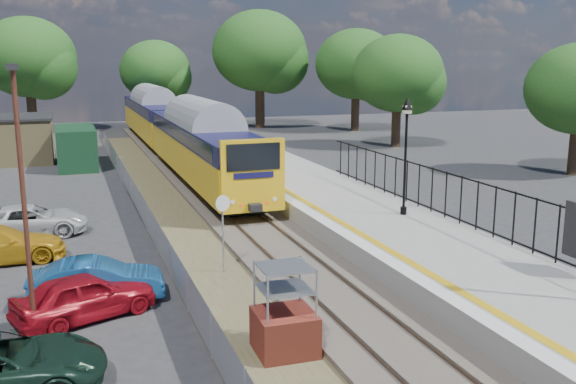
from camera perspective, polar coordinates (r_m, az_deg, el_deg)
name	(u,v)px	position (r m, az deg, el deg)	size (l,w,h in m)	color
ground	(341,306)	(18.58, 4.76, -10.09)	(120.00, 120.00, 0.00)	#2D2D30
track_bed	(238,224)	(27.13, -4.45, -2.86)	(5.90, 80.00, 0.29)	#473F38
platform	(356,216)	(27.06, 6.07, -2.14)	(5.00, 70.00, 0.90)	gray
platform_edge	(310,209)	(26.16, 2.00, -1.54)	(0.90, 70.00, 0.01)	silver
victorian_lamp_north	(406,128)	(25.16, 10.49, 5.59)	(0.44, 0.44, 4.60)	black
palisade_fence	(490,209)	(23.12, 17.55, -1.48)	(0.12, 26.00, 2.00)	black
wire_fence	(141,207)	(28.59, -12.91, -1.32)	(0.06, 52.00, 1.20)	#999EA3
outbuilding	(7,141)	(47.42, -23.73, 4.19)	(10.80, 10.10, 3.12)	tan
tree_line	(163,63)	(58.37, -11.02, 11.18)	(56.80, 43.80, 11.88)	#332319
train	(172,126)	(45.91, -10.24, 5.80)	(2.82, 40.83, 3.51)	gold
brick_plinth	(285,312)	(15.33, -0.30, -10.60)	(1.40, 1.40, 2.22)	maroon
speed_sign	(223,221)	(20.74, -5.81, -2.61)	(0.51, 0.21, 2.65)	#999EA3
carpark_lamp	(23,188)	(16.45, -22.52, 0.31)	(0.25, 0.50, 6.79)	#51271B
car_red	(85,296)	(18.29, -17.63, -8.82)	(1.53, 3.79, 1.29)	maroon
car_blue	(97,281)	(19.46, -16.63, -7.57)	(1.33, 3.81, 1.25)	#164E89
car_white	(30,221)	(27.47, -21.97, -2.37)	(2.05, 4.44, 1.23)	silver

